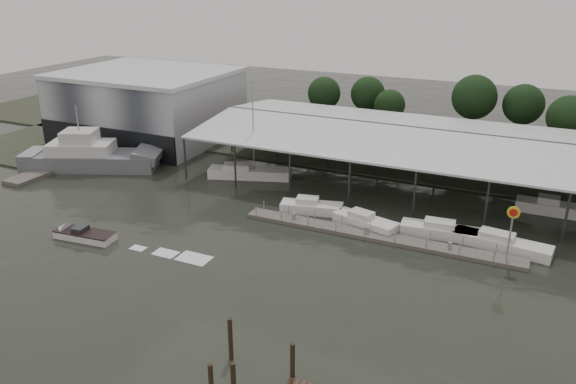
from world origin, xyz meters
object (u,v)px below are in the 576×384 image
at_px(grey_trawler, 91,157).
at_px(white_sailboat, 249,173).
at_px(speedboat_underway, 80,234).
at_px(shell_fuel_sign, 512,224).

distance_m(grey_trawler, white_sailboat, 21.54).
bearing_deg(white_sailboat, grey_trawler, 176.14).
xyz_separation_m(white_sailboat, speedboat_underway, (-6.65, -22.42, -0.25)).
relative_size(white_sailboat, speedboat_underway, 0.71).
bearing_deg(shell_fuel_sign, speedboat_underway, -162.34).
distance_m(shell_fuel_sign, white_sailboat, 33.67).
xyz_separation_m(shell_fuel_sign, white_sailboat, (-31.94, 10.14, -3.28)).
bearing_deg(speedboat_underway, shell_fuel_sign, -167.53).
height_order(grey_trawler, speedboat_underway, grey_trawler).
bearing_deg(grey_trawler, speedboat_underway, -73.39).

